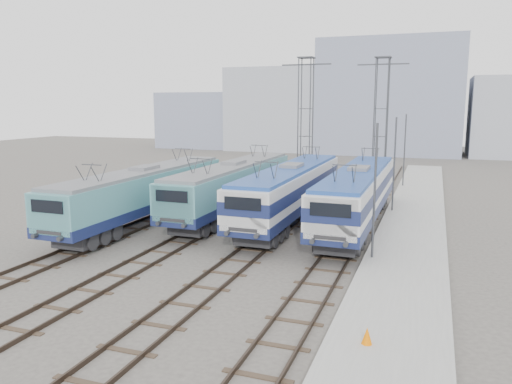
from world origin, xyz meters
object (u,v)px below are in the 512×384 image
object	(u,v)px
catenary_tower_west	(305,118)
mast_mid	(394,167)
catenary_tower_east	(381,118)
mast_front	(375,195)
locomotive_far_left	(144,191)
mast_rear	(404,152)
locomotive_far_right	(358,192)
locomotive_center_right	(291,188)
safety_cone	(367,336)
locomotive_center_left	(233,184)

from	to	relation	value
catenary_tower_west	mast_mid	distance (m)	12.16
catenary_tower_east	mast_front	world-z (taller)	catenary_tower_east
locomotive_far_left	mast_rear	xyz separation A→B (m)	(15.35, 20.59, 1.27)
locomotive_far_left	locomotive_far_right	distance (m)	14.06
mast_rear	locomotive_far_right	bearing A→B (deg)	-96.33
locomotive_center_right	locomotive_far_right	size ratio (longest dim) A/B	1.00
catenary_tower_east	safety_cone	xyz separation A→B (m)	(3.06, -31.45, -6.06)
safety_cone	mast_mid	bearing A→B (deg)	92.57
mast_rear	mast_mid	bearing A→B (deg)	-90.00
locomotive_center_left	catenary_tower_west	size ratio (longest dim) A/B	1.50
locomotive_far_left	catenary_tower_west	world-z (taller)	catenary_tower_west
locomotive_far_left	catenary_tower_west	xyz separation A→B (m)	(6.75, 16.59, 4.41)
locomotive_center_left	safety_cone	bearing A→B (deg)	-55.88
locomotive_far_left	locomotive_far_right	bearing A→B (deg)	16.19
locomotive_far_right	mast_mid	size ratio (longest dim) A/B	2.62
locomotive_center_right	locomotive_far_left	bearing A→B (deg)	-156.29
locomotive_far_left	mast_mid	distance (m)	17.63
mast_rear	catenary_tower_west	bearing A→B (deg)	-155.06
locomotive_center_right	mast_mid	world-z (taller)	mast_mid
locomotive_center_right	locomotive_far_right	distance (m)	4.50
locomotive_center_right	locomotive_center_left	bearing A→B (deg)	172.14
catenary_tower_west	safety_cone	world-z (taller)	catenary_tower_west
locomotive_center_left	catenary_tower_west	xyz separation A→B (m)	(2.25, 12.01, 4.39)
locomotive_center_left	mast_front	bearing A→B (deg)	-36.35
catenary_tower_west	mast_front	xyz separation A→B (m)	(8.60, -20.00, -3.14)
locomotive_far_left	locomotive_center_right	world-z (taller)	locomotive_center_right
locomotive_center_left	catenary_tower_west	bearing A→B (deg)	79.39
mast_front	mast_rear	xyz separation A→B (m)	(0.00, 24.00, 0.00)
mast_front	safety_cone	xyz separation A→B (m)	(0.96, -9.45, -2.92)
mast_mid	mast_front	bearing A→B (deg)	-90.00
mast_front	safety_cone	size ratio (longest dim) A/B	12.58
catenary_tower_west	mast_front	size ratio (longest dim) A/B	1.71
locomotive_center_right	catenary_tower_west	bearing A→B (deg)	100.10
locomotive_center_right	safety_cone	distance (m)	18.42
locomotive_center_left	catenary_tower_east	bearing A→B (deg)	58.02
mast_rear	catenary_tower_east	bearing A→B (deg)	-136.40
locomotive_center_left	locomotive_center_right	size ratio (longest dim) A/B	0.99
catenary_tower_west	catenary_tower_east	distance (m)	6.80
catenary_tower_east	mast_rear	bearing A→B (deg)	43.60
locomotive_center_right	catenary_tower_east	distance (m)	15.84
locomotive_far_left	mast_mid	world-z (taller)	mast_mid
locomotive_center_right	mast_rear	bearing A→B (deg)	69.11
locomotive_far_right	mast_mid	bearing A→B (deg)	68.38
catenary_tower_east	mast_front	size ratio (longest dim) A/B	1.71
locomotive_center_right	locomotive_far_right	xyz separation A→B (m)	(4.50, -0.03, 0.00)
catenary_tower_west	locomotive_far_right	bearing A→B (deg)	-61.95
locomotive_center_left	mast_mid	xyz separation A→B (m)	(10.85, 4.01, 1.25)
catenary_tower_west	mast_mid	world-z (taller)	catenary_tower_west
locomotive_far_left	mast_front	bearing A→B (deg)	-12.53
mast_mid	locomotive_far_left	bearing A→B (deg)	-150.78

